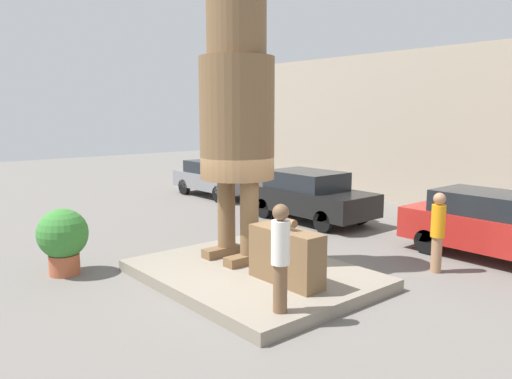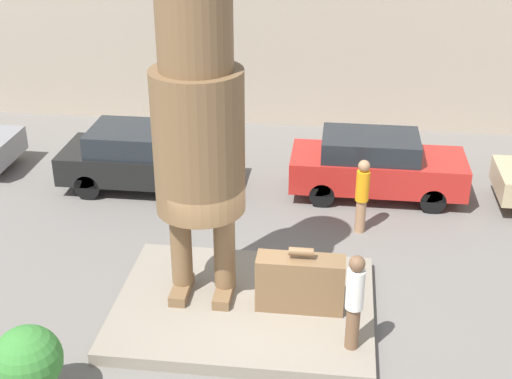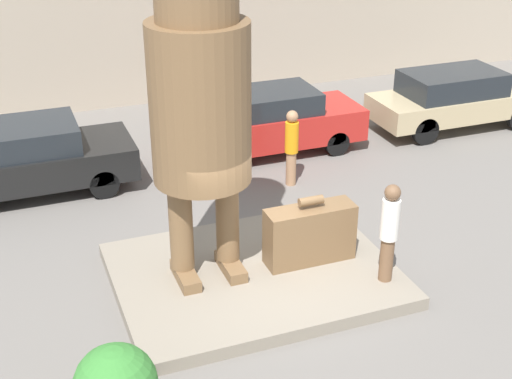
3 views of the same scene
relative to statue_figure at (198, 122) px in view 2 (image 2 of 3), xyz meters
name	(u,v)px [view 2 (image 2 of 3)]	position (x,y,z in m)	size (l,w,h in m)	color
ground_plane	(244,312)	(0.80, -0.23, -3.69)	(60.00, 60.00, 0.00)	slate
pedestal	(244,307)	(0.80, -0.23, -3.57)	(4.78, 3.69, 0.24)	gray
building_backdrop	(291,32)	(0.80, 9.99, -0.84)	(28.00, 0.60, 5.70)	tan
statue_figure	(198,122)	(0.00, 0.00, 0.00)	(1.60, 1.60, 5.90)	brown
giant_suitcase	(300,283)	(1.84, -0.27, -2.92)	(1.60, 0.52, 1.26)	brown
tourist	(355,299)	(2.79, -1.31, -2.47)	(0.30, 0.30, 1.79)	brown
parked_car_black	(145,157)	(-2.43, 4.82, -2.86)	(4.22, 1.86, 1.58)	black
parked_car_red	(376,165)	(3.32, 5.05, -2.86)	(4.23, 1.71, 1.59)	#B2231E
planter_pot	(28,364)	(-2.11, -3.07, -2.88)	(1.07, 1.07, 1.43)	#AD5638
worker_hivis	(362,193)	(2.97, 3.15, -2.73)	(0.30, 0.30, 1.75)	#A87A56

